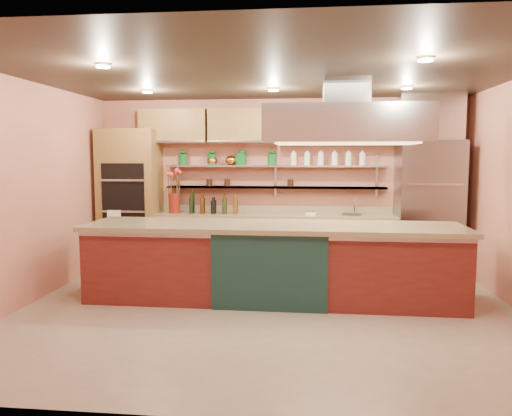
# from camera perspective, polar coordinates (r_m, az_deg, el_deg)

# --- Properties ---
(floor) EXTENTS (6.00, 5.00, 0.02)m
(floor) POSITION_cam_1_polar(r_m,az_deg,el_deg) (6.12, 1.09, -11.83)
(floor) COLOR gray
(floor) RESTS_ON ground
(ceiling) EXTENTS (6.00, 5.00, 0.02)m
(ceiling) POSITION_cam_1_polar(r_m,az_deg,el_deg) (5.91, 1.14, 15.11)
(ceiling) COLOR black
(ceiling) RESTS_ON wall_back
(wall_back) EXTENTS (6.00, 0.04, 2.80)m
(wall_back) POSITION_cam_1_polar(r_m,az_deg,el_deg) (8.34, 2.61, 2.77)
(wall_back) COLOR #C0725B
(wall_back) RESTS_ON floor
(wall_front) EXTENTS (6.00, 0.04, 2.80)m
(wall_front) POSITION_cam_1_polar(r_m,az_deg,el_deg) (3.38, -2.59, -1.82)
(wall_front) COLOR #C0725B
(wall_front) RESTS_ON floor
(wall_left) EXTENTS (0.04, 5.00, 2.80)m
(wall_left) POSITION_cam_1_polar(r_m,az_deg,el_deg) (6.80, -24.96, 1.52)
(wall_left) COLOR #C0725B
(wall_left) RESTS_ON floor
(oven_stack) EXTENTS (0.95, 0.64, 2.30)m
(oven_stack) POSITION_cam_1_polar(r_m,az_deg,el_deg) (8.55, -14.15, 0.99)
(oven_stack) COLOR olive
(oven_stack) RESTS_ON floor
(refrigerator) EXTENTS (0.95, 0.72, 2.10)m
(refrigerator) POSITION_cam_1_polar(r_m,az_deg,el_deg) (8.20, 19.06, -0.06)
(refrigerator) COLOR gray
(refrigerator) RESTS_ON floor
(back_counter) EXTENTS (3.84, 0.64, 0.93)m
(back_counter) POSITION_cam_1_polar(r_m,az_deg,el_deg) (8.15, 2.10, -3.92)
(back_counter) COLOR #9E8A5E
(back_counter) RESTS_ON floor
(wall_shelf_lower) EXTENTS (3.60, 0.26, 0.03)m
(wall_shelf_lower) POSITION_cam_1_polar(r_m,az_deg,el_deg) (8.22, 2.21, 2.37)
(wall_shelf_lower) COLOR #B4B6BB
(wall_shelf_lower) RESTS_ON wall_back
(wall_shelf_upper) EXTENTS (3.60, 0.26, 0.03)m
(wall_shelf_upper) POSITION_cam_1_polar(r_m,az_deg,el_deg) (8.20, 2.22, 4.81)
(wall_shelf_upper) COLOR #B4B6BB
(wall_shelf_upper) RESTS_ON wall_back
(upper_cabinets) EXTENTS (4.60, 0.36, 0.55)m
(upper_cabinets) POSITION_cam_1_polar(r_m,az_deg,el_deg) (8.16, 2.57, 9.37)
(upper_cabinets) COLOR olive
(upper_cabinets) RESTS_ON wall_back
(range_hood) EXTENTS (2.00, 1.00, 0.45)m
(range_hood) POSITION_cam_1_polar(r_m,az_deg,el_deg) (6.36, 10.18, 9.37)
(range_hood) COLOR #B4B6BB
(range_hood) RESTS_ON ceiling
(ceiling_downlights) EXTENTS (4.00, 2.80, 0.02)m
(ceiling_downlights) POSITION_cam_1_polar(r_m,az_deg,el_deg) (6.10, 1.31, 14.53)
(ceiling_downlights) COLOR #FFE5A5
(ceiling_downlights) RESTS_ON ceiling
(island) EXTENTS (4.75, 1.07, 0.99)m
(island) POSITION_cam_1_polar(r_m,az_deg,el_deg) (6.49, 1.90, -6.19)
(island) COLOR maroon
(island) RESTS_ON floor
(flower_vase) EXTENTS (0.24, 0.24, 0.32)m
(flower_vase) POSITION_cam_1_polar(r_m,az_deg,el_deg) (8.30, -9.32, 0.55)
(flower_vase) COLOR maroon
(flower_vase) RESTS_ON back_counter
(oil_bottle_cluster) EXTENTS (0.88, 0.54, 0.27)m
(oil_bottle_cluster) POSITION_cam_1_polar(r_m,az_deg,el_deg) (8.15, -4.87, 0.32)
(oil_bottle_cluster) COLOR black
(oil_bottle_cluster) RESTS_ON back_counter
(kitchen_scale) EXTENTS (0.17, 0.14, 0.09)m
(kitchen_scale) POSITION_cam_1_polar(r_m,az_deg,el_deg) (8.01, 6.27, -0.45)
(kitchen_scale) COLOR white
(kitchen_scale) RESTS_ON back_counter
(bar_faucet) EXTENTS (0.04, 0.04, 0.24)m
(bar_faucet) POSITION_cam_1_polar(r_m,az_deg,el_deg) (8.13, 11.20, 0.11)
(bar_faucet) COLOR white
(bar_faucet) RESTS_ON back_counter
(copper_kettle) EXTENTS (0.20, 0.20, 0.16)m
(copper_kettle) POSITION_cam_1_polar(r_m,az_deg,el_deg) (8.28, -2.89, 5.47)
(copper_kettle) COLOR orange
(copper_kettle) RESTS_ON wall_shelf_upper
(green_canister) EXTENTS (0.22, 0.22, 0.20)m
(green_canister) POSITION_cam_1_polar(r_m,az_deg,el_deg) (8.26, -1.84, 5.60)
(green_canister) COLOR #104F1C
(green_canister) RESTS_ON wall_shelf_upper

